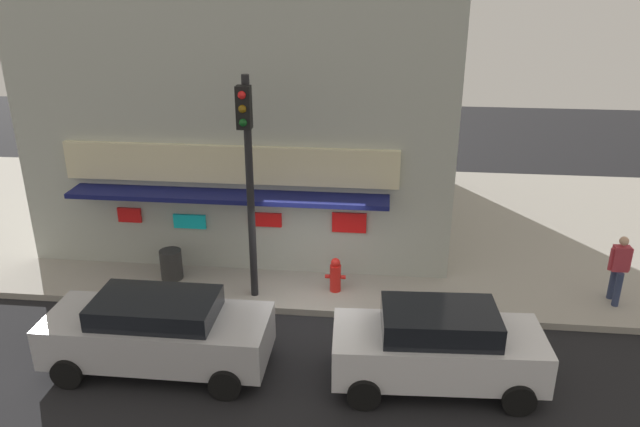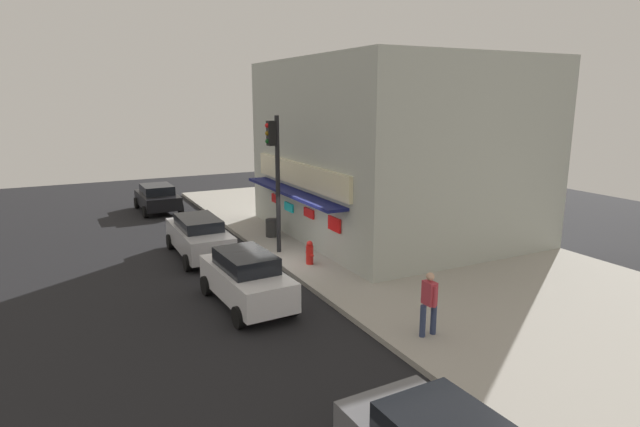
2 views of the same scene
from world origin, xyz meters
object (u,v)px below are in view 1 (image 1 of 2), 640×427
(traffic_light, at_px, (248,163))
(fire_hydrant, at_px, (335,275))
(potted_plant_by_window, at_px, (188,239))
(parked_car_silver, at_px, (158,331))
(trash_can, at_px, (171,264))
(pedestrian, at_px, (619,267))
(parked_car_white, at_px, (438,346))
(potted_plant_by_doorway, at_px, (383,247))

(traffic_light, xyz_separation_m, fire_hydrant, (1.99, 0.52, -3.06))
(potted_plant_by_window, height_order, parked_car_silver, parked_car_silver)
(fire_hydrant, height_order, trash_can, fire_hydrant)
(trash_can, bearing_deg, pedestrian, -0.27)
(parked_car_silver, height_order, parked_car_white, parked_car_white)
(traffic_light, bearing_deg, potted_plant_by_window, 137.07)
(trash_can, bearing_deg, potted_plant_by_window, 89.69)
(fire_hydrant, height_order, potted_plant_by_doorway, potted_plant_by_doorway)
(potted_plant_by_window, relative_size, parked_car_white, 0.22)
(potted_plant_by_window, bearing_deg, trash_can, -90.31)
(parked_car_white, bearing_deg, trash_can, 152.12)
(fire_hydrant, xyz_separation_m, parked_car_white, (2.30, -3.30, 0.27))
(fire_hydrant, relative_size, trash_can, 1.14)
(potted_plant_by_doorway, bearing_deg, pedestrian, -14.38)
(potted_plant_by_doorway, bearing_deg, potted_plant_by_window, 179.57)
(fire_hydrant, distance_m, potted_plant_by_window, 4.65)
(trash_can, xyz_separation_m, parked_car_silver, (0.96, -3.55, 0.29))
(parked_car_silver, xyz_separation_m, parked_car_white, (5.68, 0.03, 0.02))
(fire_hydrant, bearing_deg, trash_can, 177.10)
(trash_can, height_order, parked_car_silver, parked_car_silver)
(pedestrian, xyz_separation_m, potted_plant_by_window, (-11.17, 1.49, -0.46))
(traffic_light, xyz_separation_m, parked_car_silver, (-1.39, -2.80, -2.81))
(fire_hydrant, bearing_deg, traffic_light, -165.28)
(pedestrian, height_order, potted_plant_by_doorway, pedestrian)
(fire_hydrant, distance_m, parked_car_silver, 4.76)
(traffic_light, relative_size, parked_car_white, 1.30)
(potted_plant_by_window, xyz_separation_m, parked_car_white, (6.64, -4.95, 0.21))
(potted_plant_by_window, distance_m, parked_car_silver, 5.08)
(trash_can, xyz_separation_m, pedestrian, (11.18, -0.05, 0.55))
(trash_can, bearing_deg, parked_car_silver, -74.85)
(fire_hydrant, relative_size, parked_car_silver, 0.20)
(traffic_light, distance_m, parked_car_white, 5.82)
(parked_car_white, bearing_deg, potted_plant_by_window, 143.26)
(trash_can, relative_size, parked_car_white, 0.19)
(fire_hydrant, distance_m, potted_plant_by_doorway, 2.00)
(potted_plant_by_window, bearing_deg, pedestrian, -7.61)
(potted_plant_by_window, bearing_deg, traffic_light, -42.93)
(potted_plant_by_window, relative_size, parked_car_silver, 0.20)
(parked_car_white, bearing_deg, parked_car_silver, -179.66)
(fire_hydrant, distance_m, pedestrian, 6.85)
(fire_hydrant, bearing_deg, pedestrian, 1.40)
(trash_can, relative_size, potted_plant_by_window, 0.86)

